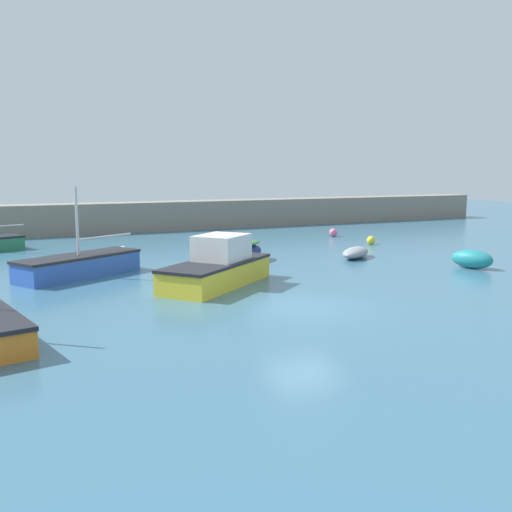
{
  "coord_description": "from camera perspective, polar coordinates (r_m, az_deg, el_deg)",
  "views": [
    {
      "loc": [
        -9.56,
        -16.59,
        4.67
      ],
      "look_at": [
        1.05,
        6.08,
        0.88
      ],
      "focal_mm": 40.0,
      "sensor_mm": 36.0,
      "label": 1
    }
  ],
  "objects": [
    {
      "name": "ground_plane",
      "position": [
        19.73,
        4.76,
        -5.4
      ],
      "size": [
        120.0,
        120.0,
        0.2
      ],
      "primitive_type": "cube",
      "color": "#38667F"
    },
    {
      "name": "harbor_breakwater",
      "position": [
        44.61,
        -12.65,
        3.83
      ],
      "size": [
        66.28,
        2.52,
        2.22
      ],
      "primitive_type": "cube",
      "color": "gray",
      "rests_on": "ground_plane"
    },
    {
      "name": "motorboat_with_cabin",
      "position": [
        23.22,
        -3.84,
        -1.11
      ],
      "size": [
        5.87,
        5.31,
        2.04
      ],
      "rotation": [
        0.0,
        0.0,
        3.82
      ],
      "color": "yellow",
      "rests_on": "ground_plane"
    },
    {
      "name": "sailboat_short_mast",
      "position": [
        26.28,
        -17.27,
        -0.9
      ],
      "size": [
        5.83,
        4.33,
        3.97
      ],
      "rotation": [
        0.0,
        0.0,
        3.66
      ],
      "color": "#2D56B7",
      "rests_on": "ground_plane"
    },
    {
      "name": "rowboat_blue_near",
      "position": [
        30.88,
        9.93,
        0.34
      ],
      "size": [
        2.84,
        2.55,
        0.59
      ],
      "rotation": [
        0.0,
        0.0,
        0.66
      ],
      "color": "gray",
      "rests_on": "ground_plane"
    },
    {
      "name": "rowboat_with_red_cover",
      "position": [
        29.4,
        -1.31,
        0.5
      ],
      "size": [
        3.32,
        3.03,
        1.04
      ],
      "rotation": [
        0.0,
        0.0,
        3.8
      ],
      "color": "navy",
      "rests_on": "ground_plane"
    },
    {
      "name": "dinghy_near_pier",
      "position": [
        29.13,
        20.79,
        -0.29
      ],
      "size": [
        1.58,
        2.22,
        0.89
      ],
      "rotation": [
        0.0,
        0.0,
        5.06
      ],
      "color": "teal",
      "rests_on": "ground_plane"
    },
    {
      "name": "mooring_buoy_pink",
      "position": [
        40.71,
        7.73,
        2.35
      ],
      "size": [
        0.57,
        0.57,
        0.57
      ],
      "primitive_type": "sphere",
      "color": "#EA668C",
      "rests_on": "ground_plane"
    },
    {
      "name": "mooring_buoy_yellow",
      "position": [
        36.71,
        11.43,
        1.55
      ],
      "size": [
        0.53,
        0.53,
        0.53
      ],
      "primitive_type": "sphere",
      "color": "yellow",
      "rests_on": "ground_plane"
    },
    {
      "name": "mooring_buoy_white",
      "position": [
        33.29,
        -13.16,
        0.66
      ],
      "size": [
        0.39,
        0.39,
        0.39
      ],
      "primitive_type": "sphere",
      "color": "white",
      "rests_on": "ground_plane"
    }
  ]
}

